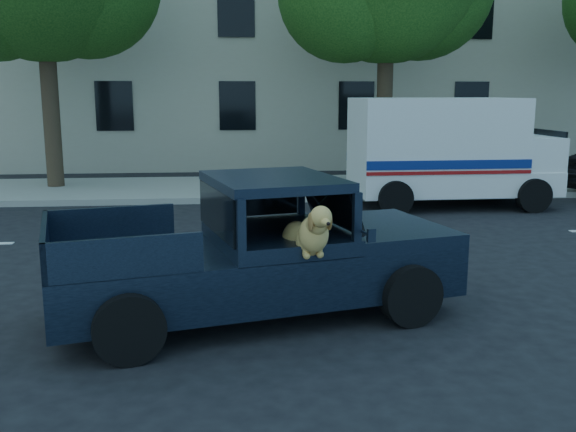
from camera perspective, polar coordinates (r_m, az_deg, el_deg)
name	(u,v)px	position (r m, az deg, el deg)	size (l,w,h in m)	color
ground	(182,298)	(8.56, -9.37, -7.22)	(120.00, 120.00, 0.00)	black
far_sidewalk	(205,189)	(17.51, -7.43, 2.42)	(60.00, 4.00, 0.15)	gray
lane_stripes	(303,237)	(11.89, 1.37, -1.87)	(21.60, 0.14, 0.01)	silver
building_main	(289,42)	(24.80, 0.06, 15.25)	(26.00, 6.00, 9.00)	#B8B097
pickup_truck	(250,271)	(7.63, -3.40, -4.88)	(4.99, 2.96, 1.68)	black
mail_truck	(447,159)	(15.49, 13.97, 4.90)	(4.63, 2.42, 2.52)	silver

